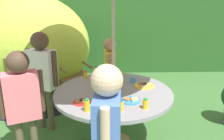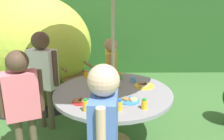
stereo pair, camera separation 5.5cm
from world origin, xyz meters
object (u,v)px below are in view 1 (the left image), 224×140
juice_bottle_spot_a (121,105)px  juice_bottle_front_edge (113,93)px  cup_near (133,80)px  juice_bottle_back_edge (87,106)px  juice_bottle_center_back (117,83)px  child_in_white_shirt (42,69)px  plate_near_left (99,82)px  child_in_pink_shirt (22,96)px  child_in_yellow_shirt (110,66)px  plate_mid_left (144,85)px  juice_bottle_near_right (97,71)px  cup_far (102,96)px  wooden_chair (72,71)px  juice_bottle_far_right (145,104)px  snack_bowl (117,75)px  child_in_blue_shirt (107,127)px  plate_mid_right (81,102)px  dome_tent (31,47)px  plate_center_front (130,100)px  juice_bottle_far_left (86,75)px

juice_bottle_spot_a → juice_bottle_front_edge: bearing=103.9°
cup_near → juice_bottle_back_edge: bearing=-124.1°
juice_bottle_center_back → juice_bottle_front_edge: bearing=-102.2°
child_in_white_shirt → juice_bottle_spot_a: (0.96, -0.86, -0.10)m
plate_near_left → child_in_pink_shirt: bearing=-139.0°
child_in_yellow_shirt → plate_mid_left: size_ratio=4.84×
juice_bottle_near_right → cup_far: bearing=-83.8°
wooden_chair → juice_bottle_front_edge: 1.58m
juice_bottle_far_right → juice_bottle_front_edge: 0.42m
child_in_yellow_shirt → wooden_chair: bearing=-120.4°
plate_near_left → juice_bottle_spot_a: (0.22, -0.75, 0.04)m
snack_bowl → juice_bottle_center_back: bearing=-91.5°
child_in_blue_shirt → cup_far: size_ratio=23.29×
juice_bottle_near_right → plate_mid_right: bearing=-99.0°
juice_bottle_near_right → juice_bottle_far_right: juice_bottle_near_right is taller
plate_near_left → cup_near: (0.43, 0.03, 0.02)m
dome_tent → child_in_pink_shirt: bearing=-84.7°
child_in_yellow_shirt → plate_center_front: 1.19m
plate_center_front → juice_bottle_near_right: bearing=114.4°
child_in_pink_shirt → plate_near_left: 1.01m
plate_mid_right → child_in_yellow_shirt: bearing=74.7°
child_in_blue_shirt → juice_bottle_front_edge: size_ratio=10.98×
plate_mid_right → cup_far: (0.22, 0.10, 0.02)m
juice_bottle_front_edge → cup_near: bearing=60.1°
dome_tent → juice_bottle_near_right: bearing=-48.9°
plate_mid_left → cup_near: bearing=126.3°
child_in_yellow_shirt → juice_bottle_far_right: (0.32, -1.35, 0.02)m
child_in_white_shirt → cup_far: bearing=-13.0°
plate_mid_left → child_in_pink_shirt: bearing=-158.1°
cup_near → plate_near_left: bearing=-176.6°
juice_bottle_back_edge → juice_bottle_spot_a: bearing=2.6°
plate_mid_left → cup_near: size_ratio=3.38×
snack_bowl → juice_bottle_near_right: 0.30m
dome_tent → plate_mid_right: (1.02, -1.89, -0.16)m
wooden_chair → dome_tent: dome_tent is taller
child_in_blue_shirt → juice_bottle_near_right: (-0.13, 1.62, -0.10)m
juice_bottle_spot_a → plate_near_left: bearing=106.6°
child_in_blue_shirt → juice_bottle_front_edge: 0.88m
child_in_white_shirt → juice_bottle_back_edge: child_in_white_shirt is taller
juice_bottle_center_back → plate_mid_right: bearing=-133.4°
wooden_chair → plate_near_left: bearing=-90.9°
juice_bottle_near_right → juice_bottle_center_back: (0.26, -0.45, -0.00)m
wooden_chair → cup_near: size_ratio=13.46×
snack_bowl → juice_bottle_back_edge: bearing=-109.8°
snack_bowl → juice_bottle_far_left: (-0.41, 0.03, 0.01)m
juice_bottle_front_edge → cup_near: juice_bottle_front_edge is taller
child_in_pink_shirt → cup_far: child_in_pink_shirt is taller
plate_near_left → child_in_yellow_shirt: bearing=76.6°
juice_bottle_center_back → juice_bottle_near_right: bearing=120.2°
child_in_yellow_shirt → cup_far: child_in_yellow_shirt is taller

